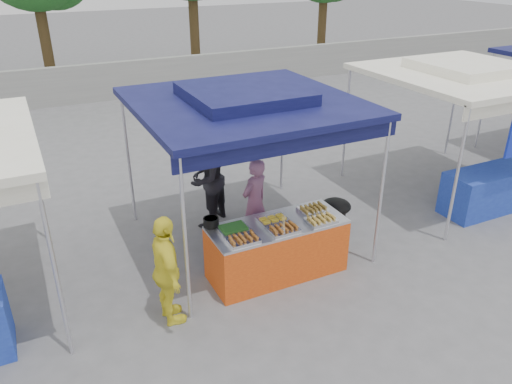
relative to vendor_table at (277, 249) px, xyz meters
name	(u,v)px	position (x,y,z in m)	size (l,w,h in m)	color
ground_plane	(273,269)	(0.00, 0.10, -0.43)	(80.00, 80.00, 0.00)	slate
back_wall	(116,81)	(0.00, 11.10, 0.17)	(40.00, 0.25, 1.20)	gray
main_canopy	(245,102)	(0.00, 1.07, 1.94)	(3.20, 3.20, 2.57)	silver
neighbor_stall_right	(476,119)	(4.50, 0.67, 1.18)	(3.20, 3.20, 2.57)	silver
vendor_table	(277,249)	(0.00, 0.00, 0.00)	(2.00, 0.80, 0.85)	#D64913
food_tray_fl	(243,240)	(-0.66, -0.24, 0.46)	(0.42, 0.30, 0.07)	silver
food_tray_fm	(284,229)	(-0.03, -0.24, 0.46)	(0.42, 0.30, 0.07)	silver
food_tray_fr	(321,220)	(0.58, -0.24, 0.46)	(0.42, 0.30, 0.07)	silver
food_tray_bl	(233,229)	(-0.65, 0.08, 0.46)	(0.42, 0.30, 0.07)	silver
food_tray_bm	(273,220)	(-0.04, 0.07, 0.46)	(0.42, 0.30, 0.07)	silver
food_tray_br	(313,209)	(0.66, 0.10, 0.46)	(0.42, 0.30, 0.07)	silver
cooking_pot	(211,222)	(-0.88, 0.35, 0.49)	(0.22, 0.22, 0.13)	black
skewer_cup	(283,231)	(-0.06, -0.28, 0.47)	(0.07, 0.07, 0.09)	silver
wok_burner	(335,218)	(1.24, 0.32, 0.06)	(0.48, 0.48, 0.82)	black
crate_left	(230,256)	(-0.54, 0.51, -0.27)	(0.52, 0.36, 0.31)	#162CB3
crate_right	(269,245)	(0.15, 0.54, -0.28)	(0.48, 0.34, 0.29)	#162CB3
crate_stacked	(269,229)	(0.15, 0.54, 0.01)	(0.48, 0.33, 0.29)	#162CB3
vendor_woman	(255,202)	(0.09, 0.94, 0.32)	(0.54, 0.35, 1.48)	#986086
helper_man	(206,178)	(-0.36, 1.92, 0.44)	(0.84, 0.65, 1.73)	black
customer_person	(167,271)	(-1.74, -0.33, 0.33)	(0.89, 0.37, 1.52)	yellow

